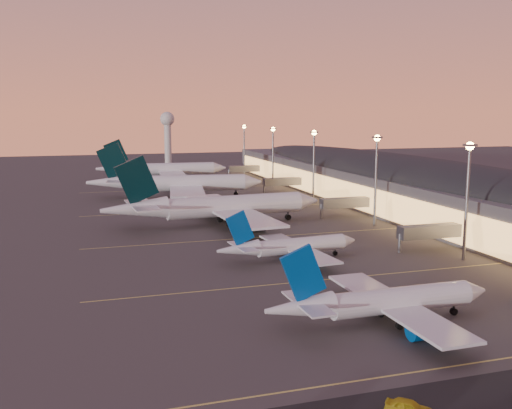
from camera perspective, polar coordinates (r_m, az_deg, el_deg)
The scene contains 12 objects.
ground at distance 116.56m, azimuth 5.65°, elevation -6.84°, with size 700.00×700.00×0.00m, color #3D3B38.
airliner_narrow_south at distance 90.34m, azimuth 12.52°, elevation -9.51°, with size 37.61×33.46×13.49m.
airliner_narrow_north at distance 125.22m, azimuth 3.37°, elevation -4.23°, with size 33.33×29.89×11.90m.
airliner_wide_near at distance 163.45m, azimuth -3.94°, elevation -0.25°, with size 64.87×59.25×20.75m.
airliner_wide_mid at distance 218.38m, azimuth -8.00°, elevation 2.10°, with size 65.89×60.68×21.11m.
airliner_wide_far at distance 277.59m, azimuth -9.32°, elevation 3.50°, with size 61.89×56.53×19.80m.
terminal_building at distance 206.25m, azimuth 13.77°, elevation 2.44°, with size 56.35×255.00×17.46m.
light_masts at distance 186.67m, azimuth 8.21°, elevation 4.63°, with size 2.20×217.20×25.90m.
radar_tower at distance 367.22m, azimuth -8.84°, elevation 7.50°, with size 9.00×9.00×32.50m.
service_lane at distance 71.93m, azimuth 24.15°, elevation -18.18°, with size 260.00×16.00×0.01m.
lane_markings at distance 153.08m, azimuth -0.16°, elevation -2.91°, with size 90.00×180.36×0.00m.
service_van_b at distance 66.89m, azimuth 15.03°, elevation -19.01°, with size 2.02×5.03×1.71m, color gold.
Camera 1 is at (-43.85, -103.10, 32.13)m, focal length 40.00 mm.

